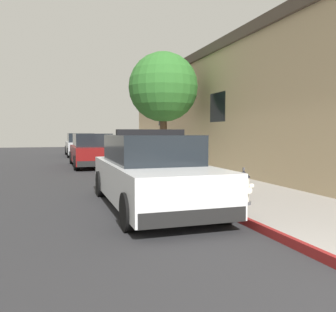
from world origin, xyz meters
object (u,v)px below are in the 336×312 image
parked_car_dark_far (80,145)px  fire_hydrant (244,187)px  police_cruiser (152,173)px  parked_car_silver_ahead (92,151)px  street_tree (163,88)px

parked_car_dark_far → fire_hydrant: parked_car_dark_far is taller
police_cruiser → parked_car_dark_far: 18.12m
parked_car_silver_ahead → street_tree: 5.25m
parked_car_silver_ahead → parked_car_dark_far: 8.10m
fire_hydrant → street_tree: street_tree is taller
parked_car_silver_ahead → police_cruiser: bearing=-89.0°
parked_car_dark_far → street_tree: (2.28, -12.00, 2.62)m
fire_hydrant → street_tree: bearing=86.2°
parked_car_silver_ahead → parked_car_dark_far: size_ratio=1.00×
fire_hydrant → street_tree: size_ratio=0.17×
parked_car_dark_far → street_tree: size_ratio=1.05×
parked_car_silver_ahead → parked_car_dark_far: same height
police_cruiser → street_tree: street_tree is taller
fire_hydrant → police_cruiser: bearing=150.5°
police_cruiser → parked_car_silver_ahead: bearing=91.0°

